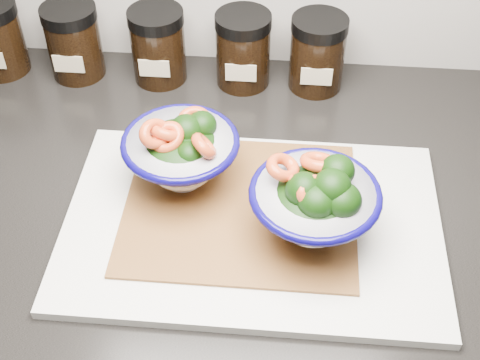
# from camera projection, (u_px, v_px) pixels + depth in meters

# --- Properties ---
(countertop) EXTENTS (3.50, 0.60, 0.04)m
(countertop) POSITION_uv_depth(u_px,v_px,m) (138.00, 198.00, 0.87)
(countertop) COLOR black
(countertop) RESTS_ON cabinet
(cutting_board) EXTENTS (0.45, 0.30, 0.01)m
(cutting_board) POSITION_uv_depth(u_px,v_px,m) (252.00, 224.00, 0.80)
(cutting_board) COLOR silver
(cutting_board) RESTS_ON countertop
(bamboo_mat) EXTENTS (0.28, 0.24, 0.00)m
(bamboo_mat) POSITION_uv_depth(u_px,v_px,m) (240.00, 207.00, 0.81)
(bamboo_mat) COLOR #915D2B
(bamboo_mat) RESTS_ON cutting_board
(bowl_left) EXTENTS (0.14, 0.14, 0.11)m
(bowl_left) POSITION_uv_depth(u_px,v_px,m) (182.00, 152.00, 0.81)
(bowl_left) COLOR white
(bowl_left) RESTS_ON bamboo_mat
(bowl_right) EXTENTS (0.15, 0.15, 0.11)m
(bowl_right) POSITION_uv_depth(u_px,v_px,m) (315.00, 203.00, 0.75)
(bowl_right) COLOR white
(bowl_right) RESTS_ON bamboo_mat
(spice_jar_b) EXTENTS (0.08, 0.08, 0.11)m
(spice_jar_b) POSITION_uv_depth(u_px,v_px,m) (74.00, 41.00, 0.99)
(spice_jar_b) COLOR black
(spice_jar_b) RESTS_ON countertop
(spice_jar_c) EXTENTS (0.08, 0.08, 0.11)m
(spice_jar_c) POSITION_uv_depth(u_px,v_px,m) (158.00, 45.00, 0.99)
(spice_jar_c) COLOR black
(spice_jar_c) RESTS_ON countertop
(spice_jar_d) EXTENTS (0.08, 0.08, 0.11)m
(spice_jar_d) POSITION_uv_depth(u_px,v_px,m) (243.00, 49.00, 0.98)
(spice_jar_d) COLOR black
(spice_jar_d) RESTS_ON countertop
(spice_jar_e) EXTENTS (0.08, 0.08, 0.11)m
(spice_jar_e) POSITION_uv_depth(u_px,v_px,m) (317.00, 53.00, 0.97)
(spice_jar_e) COLOR black
(spice_jar_e) RESTS_ON countertop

